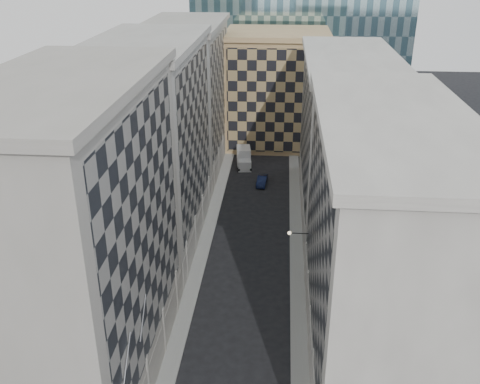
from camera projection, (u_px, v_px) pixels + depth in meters
The scene contains 12 objects.
sidewalk_west at pixel (202, 252), 59.67m from camera, with size 1.50×100.00×0.15m, color gray.
sidewalk_east at pixel (297, 256), 58.90m from camera, with size 1.50×100.00×0.15m, color gray.
bldg_left_a at pixel (80, 244), 37.97m from camera, with size 10.80×22.80×23.70m.
bldg_left_b at pixel (152, 146), 58.11m from camera, with size 10.80×22.80×22.70m.
bldg_left_c at pixel (187, 99), 78.24m from camera, with size 10.80×22.80×21.70m.
bldg_right_a at pixel (380, 246), 40.62m from camera, with size 10.80×26.80×20.70m.
bldg_right_b at pixel (345, 138), 65.27m from camera, with size 10.80×28.80×19.70m.
tan_block at pixel (276, 89), 89.55m from camera, with size 16.80×14.80×18.80m.
flagpoles_left at pixel (135, 337), 34.68m from camera, with size 0.10×6.33×2.33m.
bracket_lamp at pixel (291, 233), 50.97m from camera, with size 1.98×0.36×0.36m.
box_truck at pixel (244, 158), 82.83m from camera, with size 2.70×5.26×2.76m.
dark_car at pixel (262, 181), 76.36m from camera, with size 1.33×3.81×1.26m, color #0F1737.
Camera 1 is at (3.11, -20.93, 31.05)m, focal length 40.00 mm.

